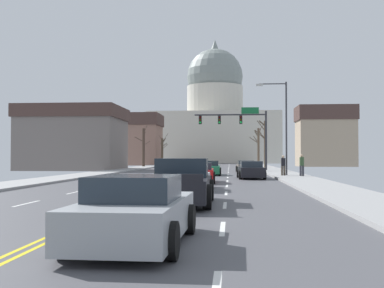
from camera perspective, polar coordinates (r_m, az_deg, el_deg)
ground at (r=35.43m, az=-1.39°, el=-4.13°), size 20.00×180.00×0.20m
signal_gantry at (r=52.17m, az=5.79°, el=2.31°), size 7.91×0.41×6.85m
street_lamp_right at (r=38.86m, az=10.75°, el=2.95°), size 2.49×0.24×7.51m
capitol_building at (r=117.14m, az=2.77°, el=2.68°), size 30.33×23.97×30.48m
sedan_near_00 at (r=49.03m, az=6.48°, el=-2.71°), size 2.05×4.58×1.21m
sedan_near_01 at (r=41.60m, az=2.06°, el=-2.94°), size 2.14×4.54×1.26m
sedan_near_02 at (r=35.51m, az=7.08°, el=-3.15°), size 2.06×4.64×1.30m
sedan_near_03 at (r=30.01m, az=0.93°, el=-3.53°), size 2.05×4.63×1.25m
sedan_near_04 at (r=23.86m, az=-0.17°, el=-4.08°), size 2.11×4.56×1.24m
pickup_truck_near_05 at (r=16.71m, az=-1.34°, el=-4.79°), size 2.29×5.25×1.60m
sedan_near_06 at (r=9.19m, az=-6.81°, el=-8.19°), size 2.07×4.30×1.32m
sedan_oncoming_00 at (r=57.80m, az=-1.03°, el=-2.53°), size 2.17×4.52×1.20m
sedan_oncoming_01 at (r=70.49m, az=-2.68°, el=-2.33°), size 2.01×4.32×1.21m
flank_building_00 at (r=58.65m, az=-14.02°, el=0.70°), size 11.65×9.66×7.55m
flank_building_01 at (r=87.27m, az=-7.83°, el=0.56°), size 12.44×8.96×9.25m
flank_building_02 at (r=78.72m, az=15.70°, el=0.95°), size 9.01×6.74×9.61m
bare_tree_00 at (r=61.49m, az=8.78°, el=0.12°), size 1.57×2.01×6.09m
bare_tree_01 at (r=70.04m, az=-5.84°, el=-0.35°), size 2.41×1.32×6.09m
bare_tree_02 at (r=78.15m, az=7.97°, el=-0.19°), size 2.53×1.67×6.85m
bare_tree_03 at (r=81.52m, az=-3.58°, el=-0.81°), size 1.68×2.20×5.37m
pedestrian_00 at (r=38.23m, az=10.90°, el=-2.41°), size 0.35×0.34×1.59m
pedestrian_01 at (r=37.46m, az=13.05°, el=-2.35°), size 0.35×0.34×1.67m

